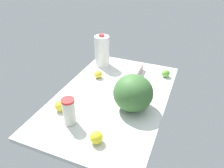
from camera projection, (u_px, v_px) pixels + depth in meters
countertop at (112, 97)px, 157.28cm from camera, size 120.00×76.00×3.00cm
watermelon at (133, 93)px, 138.45cm from camera, size 25.51×25.51×23.88cm
tumbler_cup at (69, 111)px, 127.87cm from camera, size 7.76×7.76×17.41cm
milk_jug at (102, 51)px, 190.73cm from camera, size 12.84×12.84×28.58cm
egg_carton at (132, 73)px, 177.87cm from camera, size 31.46×11.53×6.47cm
lemon_beside_bowl at (96, 137)px, 117.40cm from camera, size 7.20×7.20×7.20cm
lime_far_back at (166, 73)px, 177.86cm from camera, size 6.39×6.39×6.39cm
lemon_near_front at (61, 106)px, 140.69cm from camera, size 7.35×7.35×7.35cm
lemon_loose at (98, 74)px, 176.40cm from camera, size 6.51×6.51×6.51cm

